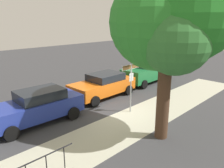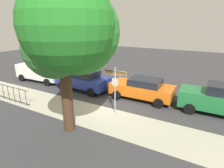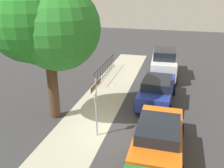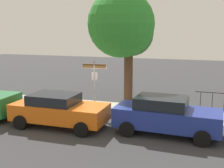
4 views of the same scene
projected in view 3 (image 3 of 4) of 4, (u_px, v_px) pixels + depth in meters
The scene contains 8 objects.
ground_plane at pixel (109, 130), 12.05m from camera, with size 60.00×60.00×0.00m, color #38383A.
sidewalk_strip at pixel (96, 108), 14.15m from camera, with size 24.00×2.60×0.00m, color #B0AD97.
street_sign at pixel (96, 97), 10.89m from camera, with size 1.37×0.07×2.80m.
shade_tree at pixel (44, 27), 11.18m from camera, with size 4.21×4.85×6.84m.
car_orange at pixel (158, 137), 10.06m from camera, with size 4.35×2.05×1.51m.
car_blue at pixel (157, 90), 14.48m from camera, with size 4.47×2.09×1.61m.
car_white at pixel (164, 63), 18.70m from camera, with size 4.65×2.17×2.14m.
iron_fence at pixel (105, 69), 18.95m from camera, with size 5.48×0.04×1.07m.
Camera 3 is at (-10.02, -2.81, 6.46)m, focal length 40.24 mm.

